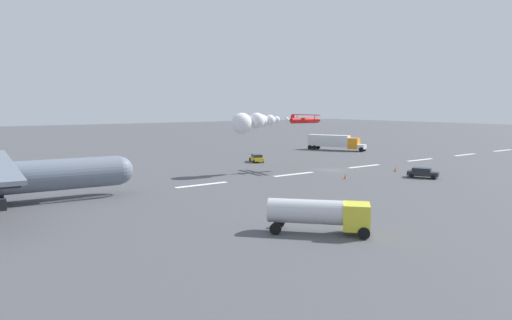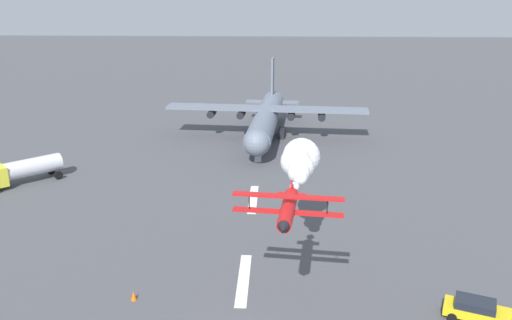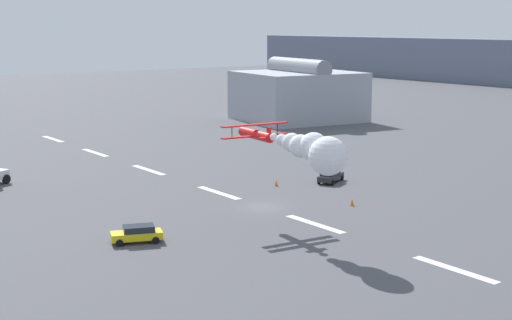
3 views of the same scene
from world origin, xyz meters
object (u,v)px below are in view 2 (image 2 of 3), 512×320
Objects in this scene: fuel_tanker_truck at (23,170)px; traffic_cone_far at (134,296)px; followme_car_yellow at (477,310)px; stunt_biplane_red at (299,164)px; cargo_transport_plane at (266,119)px.

fuel_tanker_truck reaches higher than traffic_cone_far.
traffic_cone_far is (1.44, 24.67, -0.44)m from followme_car_yellow.
fuel_tanker_truck is 1.65× the size of followme_car_yellow.
fuel_tanker_truck reaches higher than followme_car_yellow.
stunt_biplane_red is 22.77× the size of traffic_cone_far.
fuel_tanker_truck is 50.72m from followme_car_yellow.
cargo_transport_plane is 36.76m from stunt_biplane_red.
followme_car_yellow is at bearing -93.35° from traffic_cone_far.
fuel_tanker_truck is at bearing 62.91° from stunt_biplane_red.
cargo_transport_plane is 40.77× the size of traffic_cone_far.
cargo_transport_plane reaches higher than followme_car_yellow.
cargo_transport_plane is 47.97m from followme_car_yellow.
traffic_cone_far is at bearing 86.65° from followme_car_yellow.
cargo_transport_plane reaches higher than fuel_tanker_truck.
traffic_cone_far is (-23.76, -19.33, -1.36)m from fuel_tanker_truck.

